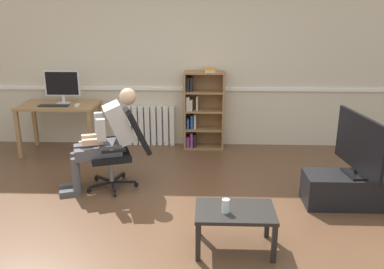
{
  "coord_description": "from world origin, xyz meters",
  "views": [
    {
      "loc": [
        0.31,
        -3.61,
        2.08
      ],
      "look_at": [
        0.15,
        0.85,
        0.7
      ],
      "focal_mm": 37.08,
      "sensor_mm": 36.0,
      "label": 1
    }
  ],
  "objects": [
    {
      "name": "tv_stand",
      "position": [
        1.97,
        0.5,
        0.18
      ],
      "size": [
        1.08,
        0.43,
        0.36
      ],
      "color": "black",
      "rests_on": "ground_plane"
    },
    {
      "name": "ground_plane",
      "position": [
        0.0,
        0.0,
        0.0
      ],
      "size": [
        18.0,
        18.0,
        0.0
      ],
      "primitive_type": "plane",
      "color": "brown"
    },
    {
      "name": "computer_mouse",
      "position": [
        -1.59,
        2.03,
        0.77
      ],
      "size": [
        0.06,
        0.1,
        0.03
      ],
      "primitive_type": "cube",
      "color": "white",
      "rests_on": "computer_desk"
    },
    {
      "name": "back_wall",
      "position": [
        0.0,
        2.65,
        1.35
      ],
      "size": [
        12.0,
        0.13,
        2.7
      ],
      "color": "beige",
      "rests_on": "ground_plane"
    },
    {
      "name": "coffee_table",
      "position": [
        0.58,
        -0.42,
        0.33
      ],
      "size": [
        0.71,
        0.47,
        0.39
      ],
      "color": "black",
      "rests_on": "ground_plane"
    },
    {
      "name": "person_seated",
      "position": [
        -0.88,
        0.87,
        0.65
      ],
      "size": [
        0.98,
        0.6,
        1.23
      ],
      "rotation": [
        0.0,
        0.0,
        -1.24
      ],
      "color": "#4C4C51",
      "rests_on": "ground_plane"
    },
    {
      "name": "tv_screen",
      "position": [
        1.97,
        0.5,
        0.72
      ],
      "size": [
        0.24,
        0.99,
        0.68
      ],
      "rotation": [
        0.0,
        0.0,
        1.69
      ],
      "color": "black",
      "rests_on": "tv_stand"
    },
    {
      "name": "bookshelf",
      "position": [
        0.24,
        2.44,
        0.61
      ],
      "size": [
        0.63,
        0.29,
        1.27
      ],
      "color": "olive",
      "rests_on": "ground_plane"
    },
    {
      "name": "imac_monitor",
      "position": [
        -1.86,
        2.23,
        1.04
      ],
      "size": [
        0.53,
        0.14,
        0.49
      ],
      "color": "silver",
      "rests_on": "computer_desk"
    },
    {
      "name": "computer_desk",
      "position": [
        -1.91,
        2.15,
        0.65
      ],
      "size": [
        1.16,
        0.67,
        0.76
      ],
      "color": "#9E7547",
      "rests_on": "ground_plane"
    },
    {
      "name": "office_chair",
      "position": [
        -0.7,
        0.93,
        0.52
      ],
      "size": [
        0.82,
        0.68,
        0.97
      ],
      "rotation": [
        0.0,
        0.0,
        -1.24
      ],
      "color": "black",
      "rests_on": "ground_plane"
    },
    {
      "name": "radiator",
      "position": [
        -0.59,
        2.54,
        0.32
      ],
      "size": [
        0.78,
        0.08,
        0.64
      ],
      "color": "white",
      "rests_on": "ground_plane"
    },
    {
      "name": "drinking_glass",
      "position": [
        0.5,
        -0.47,
        0.45
      ],
      "size": [
        0.07,
        0.07,
        0.12
      ],
      "primitive_type": "cylinder",
      "color": "silver",
      "rests_on": "coffee_table"
    },
    {
      "name": "keyboard",
      "position": [
        -1.93,
        2.01,
        0.77
      ],
      "size": [
        0.44,
        0.12,
        0.02
      ],
      "primitive_type": "cube",
      "color": "black",
      "rests_on": "computer_desk"
    }
  ]
}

